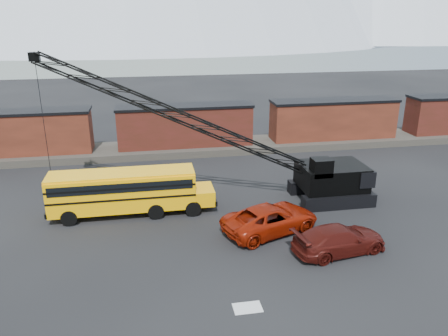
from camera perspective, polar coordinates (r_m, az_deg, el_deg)
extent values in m
plane|color=black|center=(25.51, -0.12, -12.54)|extent=(160.00, 160.00, 0.00)
cube|color=white|center=(361.28, -10.17, 19.10)|extent=(800.00, 80.00, 24.00)
cube|color=#4A453D|center=(45.39, -5.00, 2.61)|extent=(120.00, 5.00, 0.70)
cube|color=#411C12|center=(46.25, -25.28, 4.13)|extent=(13.50, 2.90, 4.00)
cube|color=black|center=(45.81, -25.65, 6.59)|extent=(13.70, 3.10, 0.25)
cube|color=black|center=(45.76, -19.90, 2.48)|extent=(2.20, 2.40, 0.60)
cube|color=#521B17|center=(44.76, -5.09, 5.49)|extent=(13.50, 2.90, 4.00)
cube|color=black|center=(44.31, -5.17, 8.06)|extent=(13.70, 3.10, 0.25)
cube|color=black|center=(45.05, -10.35, 3.09)|extent=(2.20, 2.40, 0.60)
cube|color=black|center=(45.75, 0.23, 3.67)|extent=(2.20, 2.40, 0.60)
cube|color=#411C12|center=(48.79, 14.08, 6.16)|extent=(13.50, 2.90, 4.00)
cube|color=black|center=(48.37, 14.28, 8.52)|extent=(13.70, 3.10, 0.25)
cube|color=black|center=(47.66, 9.28, 4.07)|extent=(2.20, 2.40, 0.60)
cube|color=black|center=(51.03, 18.25, 4.36)|extent=(2.20, 2.40, 0.60)
cube|color=black|center=(55.01, 25.27, 4.52)|extent=(2.20, 2.40, 0.60)
cube|color=silver|center=(22.37, 3.09, -17.76)|extent=(1.40, 0.90, 0.02)
cube|color=#FFAC05|center=(31.44, -13.07, -2.92)|extent=(10.00, 2.50, 2.50)
cube|color=#FFAC05|center=(31.85, -2.86, -3.47)|extent=(1.60, 2.30, 1.10)
cube|color=#FFAC05|center=(30.97, -13.25, -0.69)|extent=(10.00, 2.30, 0.18)
cube|color=black|center=(30.01, -13.26, -2.59)|extent=(9.60, 0.05, 0.65)
cube|color=black|center=(32.36, -13.08, -0.93)|extent=(9.60, 0.05, 0.65)
cube|color=black|center=(32.08, -1.35, -3.86)|extent=(0.15, 2.45, 0.35)
cube|color=black|center=(32.53, -21.87, -5.01)|extent=(0.15, 2.50, 0.35)
cylinder|color=black|center=(31.32, -19.59, -6.18)|extent=(1.10, 0.35, 1.10)
cylinder|color=black|center=(33.39, -19.02, -4.48)|extent=(1.10, 0.35, 1.10)
cylinder|color=black|center=(30.82, -8.87, -5.64)|extent=(1.10, 0.35, 1.10)
cylinder|color=black|center=(32.92, -9.00, -3.95)|extent=(1.10, 0.35, 1.10)
cylinder|color=black|center=(30.95, -4.04, -5.32)|extent=(1.10, 0.35, 1.10)
cylinder|color=black|center=(33.04, -4.49, -3.66)|extent=(1.10, 0.35, 1.10)
imported|color=maroon|center=(28.80, 6.11, -6.60)|extent=(7.15, 5.08, 1.81)
imported|color=#430F0B|center=(27.22, 14.84, -8.99)|extent=(6.12, 3.31, 1.68)
cube|color=black|center=(33.25, 14.76, -4.22)|extent=(5.50, 1.00, 1.00)
cube|color=black|center=(35.94, 12.68, -2.22)|extent=(5.50, 1.00, 1.00)
cube|color=black|center=(34.08, 13.87, -1.01)|extent=(4.80, 3.60, 1.80)
cube|color=black|center=(34.86, 16.90, -0.48)|extent=(1.20, 3.80, 1.20)
cube|color=black|center=(32.11, 12.60, 0.09)|extent=(1.40, 1.20, 1.30)
cube|color=black|center=(31.63, 12.97, -0.24)|extent=(1.20, 0.06, 0.90)
cube|color=black|center=(33.05, -23.54, 13.18)|extent=(0.70, 0.50, 0.60)
cylinder|color=black|center=(33.93, -22.31, 4.17)|extent=(0.04, 0.04, 10.47)
cube|color=black|center=(35.49, -21.27, -3.68)|extent=(0.25, 0.25, 0.50)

